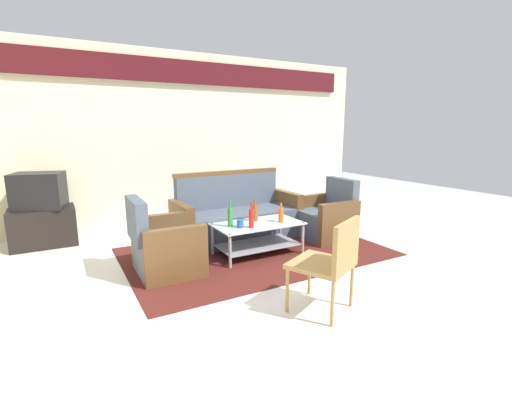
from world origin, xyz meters
The scene contains 15 objects.
ground_plane centered at (0.00, 0.00, 0.00)m, with size 14.00×14.00×0.00m, color white.
wall_back centered at (0.00, 3.05, 1.48)m, with size 6.52×0.19×2.80m.
rug centered at (-0.08, 0.89, 0.01)m, with size 3.23×2.07×0.01m, color #511E19.
couch centered at (-0.04, 1.53, 0.32)m, with size 1.82×0.78×0.96m.
armchair_left centered at (-1.29, 0.80, 0.29)m, with size 0.71×0.77×0.85m.
armchair_right centered at (1.12, 0.95, 0.29)m, with size 0.72×0.78×0.85m.
coffee_table centered at (-0.10, 0.81, 0.27)m, with size 1.10×0.60×0.40m.
bottle_orange centered at (0.18, 0.71, 0.50)m, with size 0.06×0.06×0.25m.
bottle_brown centered at (-0.07, 0.94, 0.52)m, with size 0.08×0.08×0.28m.
bottle_red centered at (-0.27, 0.67, 0.53)m, with size 0.06×0.06×0.32m.
bottle_green centered at (-0.47, 0.83, 0.53)m, with size 0.06×0.06×0.32m.
cup centered at (-0.38, 0.74, 0.46)m, with size 0.08×0.08×0.10m, color #2659A5.
tv_stand centered at (-2.47, 2.55, 0.26)m, with size 0.80×0.50×0.52m, color black.
television centered at (-2.47, 2.55, 0.76)m, with size 0.70×0.59×0.48m.
wicker_chair centered at (-0.28, -0.78, 0.49)m, with size 0.64×0.64×0.84m.
Camera 1 is at (-2.26, -3.00, 1.58)m, focal length 25.39 mm.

